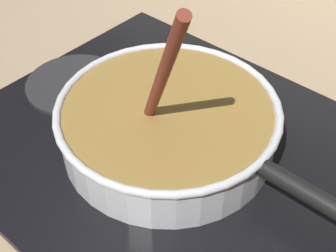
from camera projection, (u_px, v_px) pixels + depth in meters
The scene contains 5 objects.
ground at pixel (65, 144), 0.70m from camera, with size 2.40×1.60×0.04m, color #9E8466.
hob_plate at pixel (168, 146), 0.66m from camera, with size 0.56×0.48×0.01m, color black.
burner_ring at pixel (168, 141), 0.65m from camera, with size 0.18×0.18×0.01m, color #592D0C.
spare_burner at pixel (75, 83), 0.75m from camera, with size 0.16×0.16×0.01m, color #262628.
cooking_pan at pixel (169, 124), 0.63m from camera, with size 0.43×0.30×0.27m.
Camera 1 is at (0.44, -0.27, 0.47)m, focal length 49.94 mm.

